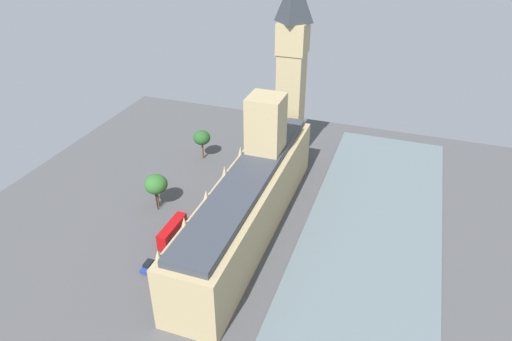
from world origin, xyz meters
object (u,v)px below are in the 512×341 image
(pedestrian_far_end, at_px, (202,232))
(car_silver_corner, at_px, (214,193))
(parliament_building, at_px, (251,196))
(car_blue_kerbside, at_px, (148,266))
(clock_tower, at_px, (292,68))
(plane_tree_by_river_gate, at_px, (156,184))
(plane_tree_under_trees, at_px, (202,138))
(street_lamp_opposite_hall, at_px, (156,195))
(double_decker_bus_midblock, at_px, (172,232))
(plane_tree_leading, at_px, (154,185))
(street_lamp_trailing, at_px, (156,195))

(pedestrian_far_end, bearing_deg, car_silver_corner, 172.46)
(parliament_building, xyz_separation_m, car_blue_kerbside, (16.22, 22.14, -8.05))
(clock_tower, xyz_separation_m, plane_tree_by_river_gate, (25.06, 37.54, -22.21))
(pedestrian_far_end, relative_size, plane_tree_under_trees, 0.17)
(plane_tree_under_trees, bearing_deg, street_lamp_opposite_hall, 90.46)
(parliament_building, distance_m, pedestrian_far_end, 15.04)
(double_decker_bus_midblock, distance_m, street_lamp_opposite_hall, 14.66)
(car_silver_corner, relative_size, pedestrian_far_end, 2.89)
(plane_tree_leading, xyz_separation_m, street_lamp_trailing, (-1.35, 1.73, -1.77))
(clock_tower, distance_m, plane_tree_under_trees, 34.62)
(clock_tower, xyz_separation_m, car_silver_corner, (13.25, 28.10, -28.10))
(parliament_building, distance_m, plane_tree_under_trees, 38.21)
(clock_tower, relative_size, pedestrian_far_end, 35.67)
(plane_tree_by_river_gate, distance_m, street_lamp_trailing, 2.80)
(parliament_building, distance_m, car_silver_corner, 19.02)
(car_blue_kerbside, xyz_separation_m, pedestrian_far_end, (-6.00, -14.79, -0.18))
(plane_tree_leading, bearing_deg, car_blue_kerbside, 115.50)
(clock_tower, height_order, street_lamp_trailing, clock_tower)
(car_silver_corner, xyz_separation_m, pedestrian_far_end, (-4.21, 16.79, -0.18))
(clock_tower, bearing_deg, plane_tree_leading, 55.46)
(parliament_building, xyz_separation_m, car_silver_corner, (14.42, -9.44, -8.05))
(plane_tree_leading, relative_size, plane_tree_under_trees, 0.90)
(double_decker_bus_midblock, bearing_deg, clock_tower, -106.23)
(parliament_building, distance_m, street_lamp_opposite_hall, 26.37)
(car_silver_corner, bearing_deg, street_lamp_trailing, 48.65)
(plane_tree_leading, xyz_separation_m, plane_tree_under_trees, (-0.70, -27.58, 0.82))
(clock_tower, xyz_separation_m, street_lamp_opposite_hall, (24.78, 38.67, -24.57))
(parliament_building, distance_m, street_lamp_trailing, 25.95)
(plane_tree_leading, xyz_separation_m, street_lamp_opposite_hall, (-0.93, 1.33, -1.90))
(car_silver_corner, bearing_deg, parliament_building, 150.82)
(car_blue_kerbside, bearing_deg, street_lamp_opposite_hall, -65.96)
(pedestrian_far_end, xyz_separation_m, plane_tree_leading, (16.66, -7.55, 5.60))
(car_silver_corner, distance_m, plane_tree_leading, 16.43)
(car_blue_kerbside, xyz_separation_m, street_lamp_opposite_hall, (9.73, -21.01, 3.52))
(car_blue_kerbside, height_order, pedestrian_far_end, car_blue_kerbside)
(plane_tree_by_river_gate, bearing_deg, pedestrian_far_end, 155.33)
(car_blue_kerbside, bearing_deg, plane_tree_by_river_gate, -66.47)
(clock_tower, bearing_deg, double_decker_bus_midblock, 73.46)
(car_blue_kerbside, bearing_deg, plane_tree_leading, -65.30)
(plane_tree_leading, distance_m, street_lamp_opposite_hall, 2.50)
(street_lamp_trailing, bearing_deg, double_decker_bus_midblock, 134.54)
(parliament_building, bearing_deg, plane_tree_by_river_gate, -0.01)
(parliament_building, distance_m, plane_tree_leading, 27.01)
(street_lamp_trailing, bearing_deg, parliament_building, -176.58)
(pedestrian_far_end, xyz_separation_m, street_lamp_trailing, (15.31, -5.83, 3.84))
(clock_tower, distance_m, street_lamp_trailing, 52.12)
(car_silver_corner, relative_size, car_blue_kerbside, 1.05)
(plane_tree_under_trees, bearing_deg, plane_tree_leading, 88.55)
(plane_tree_under_trees, bearing_deg, plane_tree_by_river_gate, 89.89)
(plane_tree_under_trees, relative_size, street_lamp_trailing, 1.44)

